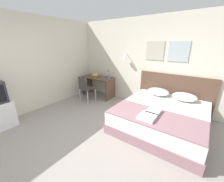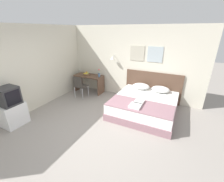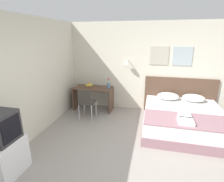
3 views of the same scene
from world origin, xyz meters
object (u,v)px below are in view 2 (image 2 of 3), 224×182
Objects in this scene: throw_blanket at (140,106)px; headboard at (152,87)px; desk_chair at (80,85)px; folded_towel_mid_bed at (135,106)px; tv_stand at (13,114)px; desk at (89,80)px; pillow_left at (141,86)px; pillow_right at (161,89)px; flower_vase at (99,74)px; fruit_bowl at (87,74)px; folded_towel_near_foot at (139,102)px; bed at (144,105)px; television at (8,96)px.

headboard is at bearing 90.00° from throw_blanket.
desk_chair is (-2.54, -1.02, -0.03)m from headboard.
tv_stand is (-3.00, -1.54, -0.25)m from folded_towel_mid_bed.
headboard is 1.69× the size of desk.
headboard reaches higher than throw_blanket.
tv_stand is at bearing -151.36° from throw_blanket.
pillow_left reaches higher than folded_towel_mid_bed.
flower_vase is at bearing -179.37° from pillow_right.
throw_blanket is at bearing -25.53° from fruit_bowl.
pillow_left is 4.06m from tv_stand.
folded_towel_near_foot is 3.53m from tv_stand.
desk_chair is (-2.46, 0.73, -0.05)m from folded_towel_mid_bed.
bed is 0.99× the size of headboard.
pillow_left and pillow_right have the same top height.
headboard is 4.14× the size of television.
desk_chair is at bearing -77.82° from fruit_bowl.
fruit_bowl is (-2.69, 0.71, 0.52)m from bed.
pillow_right is 1.88× the size of flower_vase.
folded_towel_mid_bed is at bearing 27.20° from tv_stand.
flower_vase is (-1.74, -0.03, 0.23)m from pillow_left.
headboard is 2.32× the size of desk_chair.
bed is at bearing -18.52° from flower_vase.
flower_vase reaches higher than folded_towel_mid_bed.
headboard is at bearing 7.50° from desk.
bed is at bearing 90.00° from throw_blanket.
desk is at bearing 150.54° from folded_towel_mid_bed.
desk is (-2.57, 1.27, -0.01)m from throw_blanket.
flower_vase is (-2.07, -0.33, 0.29)m from headboard.
pillow_right is at bearing 64.91° from bed.
flower_vase is at bearing 0.59° from desk.
throw_blanket is 2.99m from fruit_bowl.
desk_chair reaches higher than throw_blanket.
television is at bearing -138.86° from pillow_right.
throw_blanket is 3.51m from tv_stand.
bed is 4.11× the size of television.
bed is 3.35× the size of pillow_left.
folded_towel_mid_bed is (-0.42, -1.44, -0.04)m from pillow_right.
tv_stand is at bearing -103.34° from desk_chair.
throw_blanket is at bearing 60.86° from folded_towel_mid_bed.
desk reaches higher than folded_towel_mid_bed.
bed is 0.54m from folded_towel_near_foot.
pillow_left is at bearing 0.82° from desk.
folded_towel_near_foot is 2.52m from desk_chair.
flower_vase is 3.12m from television.
folded_towel_mid_bed is (-0.08, -0.14, 0.04)m from throw_blanket.
fruit_bowl is at bearing -179.71° from pillow_right.
folded_towel_near_foot is at bearing -29.34° from flower_vase.
pillow_left reaches higher than throw_blanket.
bed is 3.35× the size of pillow_right.
pillow_right is at bearing 75.44° from throw_blanket.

